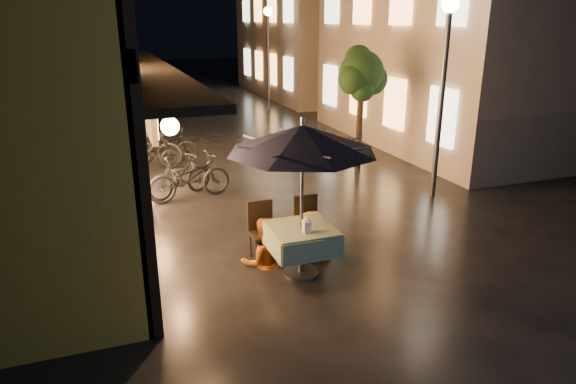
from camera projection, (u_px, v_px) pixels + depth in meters
name	position (u px, v px, depth m)	size (l,w,h in m)	color
ground	(353.00, 249.00, 8.83)	(90.00, 90.00, 0.00)	black
east_building_near	(479.00, 31.00, 15.94)	(7.30, 9.30, 6.80)	#B7A392
east_building_far	(328.00, 21.00, 26.10)	(7.30, 10.30, 7.30)	#B7A392
street_tree	(362.00, 75.00, 12.85)	(1.43, 1.20, 3.15)	black
streetlamp_near	(445.00, 62.00, 10.64)	(0.36, 0.36, 4.23)	#59595E
streetlamp_far	(268.00, 40.00, 21.33)	(0.36, 0.36, 4.23)	#59595E
cafe_table	(301.00, 239.00, 7.82)	(0.99, 0.99, 0.78)	#59595E
patio_umbrella	(302.00, 139.00, 7.32)	(2.22, 2.22, 2.46)	#59595E
cafe_chair_left	(262.00, 228.00, 8.36)	(0.42, 0.42, 0.97)	black
cafe_chair_right	(308.00, 221.00, 8.62)	(0.42, 0.42, 0.97)	black
table_lantern	(307.00, 224.00, 7.52)	(0.16, 0.16, 0.25)	white
person_orange	(263.00, 219.00, 8.09)	(0.75, 0.58, 1.53)	#B85211
person_yellow	(312.00, 213.00, 8.40)	(0.97, 0.55, 1.49)	yellow
bicycle_0	(189.00, 177.00, 11.16)	(0.65, 1.88, 0.99)	#232329
bicycle_1	(180.00, 176.00, 11.31)	(0.45, 1.60, 0.96)	black
bicycle_2	(150.00, 155.00, 13.29)	(0.54, 1.55, 0.81)	black
bicycle_3	(149.00, 148.00, 13.56)	(0.50, 1.76, 1.06)	#232329
bicycle_4	(166.00, 146.00, 14.07)	(0.60, 1.73, 0.91)	black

